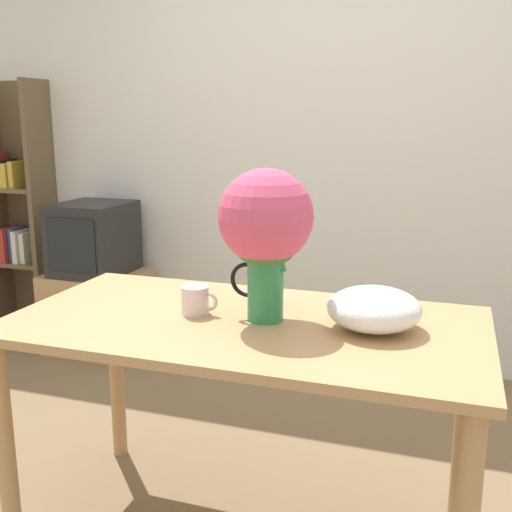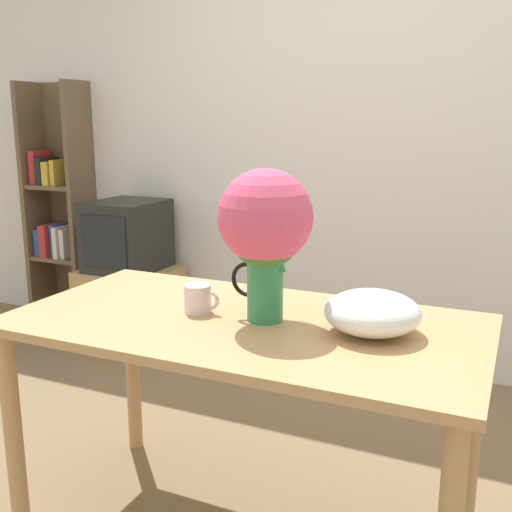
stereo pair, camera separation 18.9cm
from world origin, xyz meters
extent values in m
cube|color=silver|center=(0.00, 1.68, 1.30)|extent=(8.00, 0.05, 2.60)
cube|color=tan|center=(0.03, -0.04, 0.78)|extent=(1.52, 0.79, 0.03)
cylinder|color=tan|center=(-0.67, -0.38, 0.38)|extent=(0.06, 0.06, 0.77)
cylinder|color=tan|center=(-0.67, 0.29, 0.38)|extent=(0.06, 0.06, 0.77)
cylinder|color=tan|center=(0.73, 0.29, 0.38)|extent=(0.06, 0.06, 0.77)
cylinder|color=#2D844C|center=(0.10, -0.02, 0.91)|extent=(0.12, 0.12, 0.23)
cone|color=#2D844C|center=(0.14, -0.02, 0.99)|extent=(0.04, 0.04, 0.06)
torus|color=black|center=(0.04, -0.02, 0.92)|extent=(0.12, 0.01, 0.12)
sphere|color=#3D7033|center=(0.10, -0.02, 1.08)|extent=(0.22, 0.22, 0.22)
sphere|color=#DB4C70|center=(0.10, -0.02, 1.13)|extent=(0.30, 0.30, 0.30)
cylinder|color=silver|center=(-0.14, -0.04, 0.84)|extent=(0.09, 0.09, 0.09)
torus|color=silver|center=(-0.09, -0.04, 0.84)|extent=(0.07, 0.01, 0.07)
ellipsoid|color=white|center=(0.44, 0.00, 0.86)|extent=(0.29, 0.29, 0.13)
cube|color=tan|center=(-1.45, 1.35, 0.25)|extent=(0.57, 0.48, 0.50)
cube|color=black|center=(-1.45, 1.35, 0.72)|extent=(0.41, 0.46, 0.44)
cube|color=black|center=(-1.45, 1.11, 0.72)|extent=(0.32, 0.01, 0.31)
cube|color=brown|center=(-1.94, 1.53, 0.84)|extent=(0.04, 0.27, 1.69)
cube|color=brown|center=(-2.15, 1.65, 0.84)|extent=(0.45, 0.01, 1.69)
cube|color=brown|center=(-2.15, 1.53, 0.47)|extent=(0.38, 0.25, 0.03)
cube|color=#284C8E|center=(-2.29, 1.52, 0.58)|extent=(0.06, 0.19, 0.19)
cube|color=#B72D28|center=(-2.22, 1.52, 0.60)|extent=(0.06, 0.22, 0.23)
cube|color=#284C8E|center=(-2.16, 1.52, 0.60)|extent=(0.04, 0.16, 0.23)
cube|color=silver|center=(-2.12, 1.52, 0.60)|extent=(0.04, 0.21, 0.22)
cube|color=silver|center=(-2.07, 1.52, 0.59)|extent=(0.04, 0.17, 0.20)
cube|color=brown|center=(-2.15, 1.53, 0.98)|extent=(0.38, 0.25, 0.03)
cube|color=black|center=(-2.22, 1.52, 1.08)|extent=(0.05, 0.20, 0.18)
cube|color=gold|center=(-2.16, 1.52, 1.07)|extent=(0.05, 0.21, 0.16)
cube|color=gold|center=(-2.10, 1.52, 1.08)|extent=(0.04, 0.18, 0.17)
camera|label=1|loc=(0.65, -1.77, 1.42)|focal=42.00mm
camera|label=2|loc=(0.82, -1.70, 1.42)|focal=42.00mm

